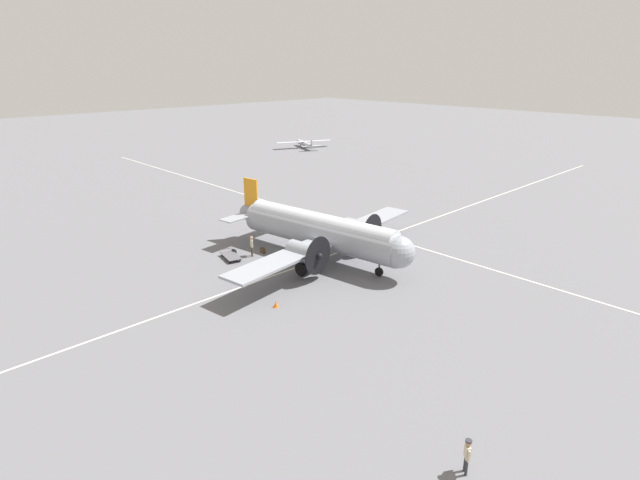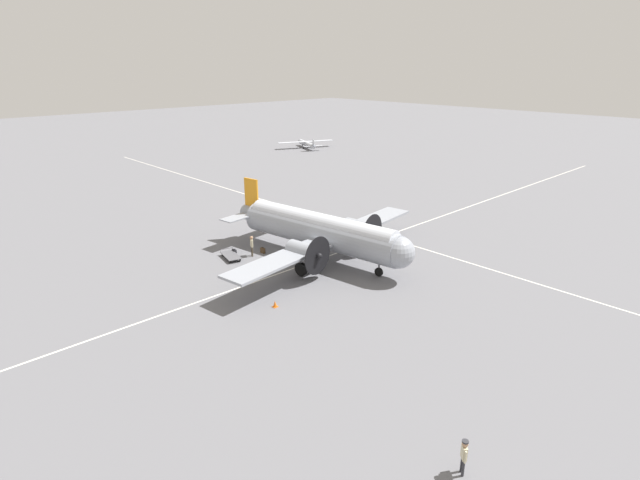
# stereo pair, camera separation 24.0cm
# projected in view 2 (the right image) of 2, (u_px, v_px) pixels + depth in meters

# --- Properties ---
(ground_plane) EXTENTS (300.00, 300.00, 0.00)m
(ground_plane) POSITION_uv_depth(u_px,v_px,m) (320.00, 259.00, 42.90)
(ground_plane) COLOR slate
(apron_line_eastwest) EXTENTS (120.00, 0.16, 0.01)m
(apron_line_eastwest) POSITION_uv_depth(u_px,v_px,m) (383.00, 236.00, 48.39)
(apron_line_eastwest) COLOR silver
(apron_line_eastwest) RESTS_ON ground_plane
(apron_line_northsouth) EXTENTS (0.16, 120.00, 0.01)m
(apron_line_northsouth) POSITION_uv_depth(u_px,v_px,m) (321.00, 259.00, 42.85)
(apron_line_northsouth) COLOR silver
(apron_line_northsouth) RESTS_ON ground_plane
(airliner_main) EXTENTS (17.93, 22.32, 5.87)m
(airliner_main) POSITION_uv_depth(u_px,v_px,m) (324.00, 232.00, 41.79)
(airliner_main) COLOR #9399A3
(airliner_main) RESTS_ON ground_plane
(crew_foreground) EXTENTS (0.43, 0.43, 1.67)m
(crew_foreground) POSITION_uv_depth(u_px,v_px,m) (464.00, 453.00, 20.07)
(crew_foreground) COLOR #2D2D33
(crew_foreground) RESTS_ON ground_plane
(passenger_boarding) EXTENTS (0.57, 0.37, 1.83)m
(passenger_boarding) POSITION_uv_depth(u_px,v_px,m) (252.00, 244.00, 43.12)
(passenger_boarding) COLOR #473D2D
(passenger_boarding) RESTS_ON ground_plane
(suitcase_near_door) EXTENTS (0.50, 0.20, 0.52)m
(suitcase_near_door) POSITION_uv_depth(u_px,v_px,m) (263.00, 250.00, 44.09)
(suitcase_near_door) COLOR #47331E
(suitcase_near_door) RESTS_ON ground_plane
(suitcase_upright_spare) EXTENTS (0.49, 0.18, 0.50)m
(suitcase_upright_spare) POSITION_uv_depth(u_px,v_px,m) (234.00, 252.00, 43.79)
(suitcase_upright_spare) COLOR #232328
(suitcase_upright_spare) RESTS_ON ground_plane
(baggage_cart) EXTENTS (2.59, 1.69, 0.56)m
(baggage_cart) POSITION_uv_depth(u_px,v_px,m) (231.00, 256.00, 42.81)
(baggage_cart) COLOR #56565B
(baggage_cart) RESTS_ON ground_plane
(light_aircraft_distant) EXTENTS (8.43, 10.90, 2.15)m
(light_aircraft_distant) POSITION_uv_depth(u_px,v_px,m) (306.00, 144.00, 98.72)
(light_aircraft_distant) COLOR #B7BCC6
(light_aircraft_distant) RESTS_ON ground_plane
(traffic_cone) EXTENTS (0.35, 0.35, 0.46)m
(traffic_cone) POSITION_uv_depth(u_px,v_px,m) (275.00, 304.00, 34.33)
(traffic_cone) COLOR orange
(traffic_cone) RESTS_ON ground_plane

